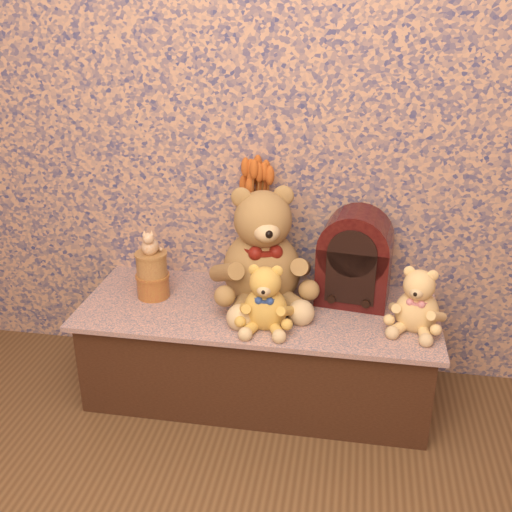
{
  "coord_description": "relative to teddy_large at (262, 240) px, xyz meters",
  "views": [
    {
      "loc": [
        0.34,
        -0.82,
        1.52
      ],
      "look_at": [
        0.0,
        1.18,
        0.64
      ],
      "focal_mm": 41.73,
      "sensor_mm": 36.0,
      "label": 1
    }
  ],
  "objects": [
    {
      "name": "teddy_medium",
      "position": [
        0.05,
        -0.21,
        -0.12
      ],
      "size": [
        0.22,
        0.26,
        0.27
      ],
      "primitive_type": null,
      "rotation": [
        0.0,
        0.0,
        0.04
      ],
      "color": "gold",
      "rests_on": "display_shelf"
    },
    {
      "name": "cat_figurine",
      "position": [
        -0.44,
        -0.05,
        -0.01
      ],
      "size": [
        0.09,
        0.1,
        0.11
      ],
      "primitive_type": null,
      "rotation": [
        0.0,
        0.0,
        0.18
      ],
      "color": "silver",
      "rests_on": "biscuit_tin_upper"
    },
    {
      "name": "dried_stalks",
      "position": [
        -0.05,
        0.13,
        0.14
      ],
      "size": [
        0.25,
        0.25,
        0.44
      ],
      "primitive_type": null,
      "rotation": [
        0.0,
        0.0,
        -0.11
      ],
      "color": "#C0551E",
      "rests_on": "ceramic_vase"
    },
    {
      "name": "display_shelf",
      "position": [
        -0.0,
        -0.07,
        -0.46
      ],
      "size": [
        1.4,
        0.57,
        0.4
      ],
      "primitive_type": "cube",
      "color": "#334969",
      "rests_on": "ground"
    },
    {
      "name": "biscuit_tin_lower",
      "position": [
        -0.44,
        -0.05,
        -0.21
      ],
      "size": [
        0.15,
        0.15,
        0.09
      ],
      "primitive_type": "cylinder",
      "rotation": [
        0.0,
        0.0,
        0.2
      ],
      "color": "#B99236",
      "rests_on": "display_shelf"
    },
    {
      "name": "ceramic_vase",
      "position": [
        -0.05,
        0.13,
        -0.17
      ],
      "size": [
        0.13,
        0.13,
        0.18
      ],
      "primitive_type": "cylinder",
      "rotation": [
        0.0,
        0.0,
        -0.29
      ],
      "color": "tan",
      "rests_on": "display_shelf"
    },
    {
      "name": "teddy_small",
      "position": [
        0.6,
        -0.13,
        -0.12
      ],
      "size": [
        0.27,
        0.29,
        0.26
      ],
      "primitive_type": null,
      "rotation": [
        0.0,
        0.0,
        -0.27
      ],
      "color": "#DDB369",
      "rests_on": "display_shelf"
    },
    {
      "name": "cathedral_radio",
      "position": [
        0.36,
        0.05,
        -0.07
      ],
      "size": [
        0.3,
        0.23,
        0.38
      ],
      "primitive_type": null,
      "rotation": [
        0.0,
        0.0,
        -0.12
      ],
      "color": "#36090B",
      "rests_on": "display_shelf"
    },
    {
      "name": "teddy_large",
      "position": [
        0.0,
        0.0,
        0.0
      ],
      "size": [
        0.54,
        0.59,
        0.51
      ],
      "primitive_type": null,
      "rotation": [
        0.0,
        0.0,
        0.32
      ],
      "color": "#936039",
      "rests_on": "display_shelf"
    },
    {
      "name": "biscuit_tin_upper",
      "position": [
        -0.44,
        -0.05,
        -0.11
      ],
      "size": [
        0.16,
        0.16,
        0.1
      ],
      "primitive_type": "cylinder",
      "rotation": [
        0.0,
        0.0,
        0.43
      ],
      "color": "tan",
      "rests_on": "biscuit_tin_lower"
    }
  ]
}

